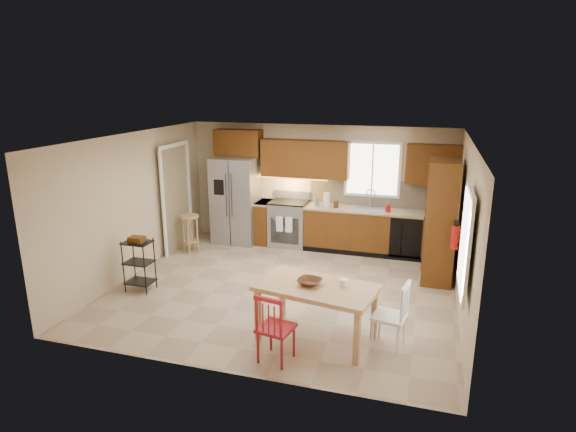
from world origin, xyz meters
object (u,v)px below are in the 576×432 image
at_px(refrigerator, 236,200).
at_px(bar_stool, 191,233).
at_px(fire_extinguisher, 455,237).
at_px(chair_red, 276,327).
at_px(range_stove, 289,224).
at_px(utility_cart, 139,265).
at_px(chair_white, 389,315).
at_px(soap_bottle, 388,207).
at_px(table_bowl, 309,285).
at_px(dining_table, 316,313).
at_px(table_jar, 343,284).
at_px(pantry, 440,221).

xyz_separation_m(refrigerator, bar_stool, (-0.64, -0.90, -0.53)).
xyz_separation_m(fire_extinguisher, chair_red, (-2.09, -2.21, -0.65)).
bearing_deg(chair_red, range_stove, 114.74).
bearing_deg(utility_cart, bar_stool, 92.93).
bearing_deg(range_stove, chair_white, -56.02).
relative_size(soap_bottle, bar_stool, 0.25).
bearing_deg(table_bowl, soap_bottle, 78.91).
bearing_deg(dining_table, chair_red, -107.95).
bearing_deg(range_stove, fire_extinguisher, -32.62).
xyz_separation_m(fire_extinguisher, dining_table, (-1.74, -1.56, -0.73)).
xyz_separation_m(soap_bottle, bar_stool, (-3.82, -0.87, -0.62)).
distance_m(bar_stool, utility_cart, 1.95).
distance_m(soap_bottle, chair_white, 3.52).
distance_m(dining_table, table_jar, 0.54).
bearing_deg(chair_white, dining_table, 103.36).
height_order(table_bowl, utility_cart, utility_cart).
xyz_separation_m(table_bowl, utility_cart, (-3.04, 0.69, -0.32)).
bearing_deg(soap_bottle, utility_cart, -142.99).
bearing_deg(pantry, range_stove, 161.71).
xyz_separation_m(chair_red, table_jar, (0.69, 0.75, 0.34)).
xyz_separation_m(refrigerator, utility_cart, (-0.55, -2.84, -0.47)).
bearing_deg(bar_stool, table_jar, -32.68).
height_order(pantry, dining_table, pantry).
distance_m(pantry, chair_white, 2.69).
height_order(refrigerator, fire_extinguisher, refrigerator).
height_order(pantry, chair_white, pantry).
relative_size(dining_table, chair_white, 1.70).
bearing_deg(fire_extinguisher, dining_table, -138.18).
bearing_deg(table_bowl, utility_cart, 167.15).
bearing_deg(table_bowl, range_stove, 110.48).
xyz_separation_m(range_stove, utility_cart, (-1.70, -2.90, -0.02)).
distance_m(pantry, dining_table, 3.10).
distance_m(refrigerator, table_bowl, 4.33).
height_order(soap_bottle, fire_extinguisher, fire_extinguisher).
relative_size(refrigerator, table_bowl, 5.84).
height_order(fire_extinguisher, chair_red, fire_extinguisher).
distance_m(refrigerator, table_jar, 4.51).
height_order(pantry, chair_red, pantry).
bearing_deg(utility_cart, table_bowl, -12.55).
distance_m(refrigerator, chair_red, 4.77).
relative_size(table_jar, bar_stool, 0.17).
xyz_separation_m(table_bowl, bar_stool, (-3.13, 2.64, -0.38)).
distance_m(soap_bottle, pantry, 1.31).
xyz_separation_m(bar_stool, utility_cart, (0.09, -1.94, 0.06)).
bearing_deg(dining_table, bar_stool, 151.12).
relative_size(range_stove, table_jar, 7.11).
distance_m(range_stove, soap_bottle, 2.10).
xyz_separation_m(dining_table, bar_stool, (-3.23, 2.64, 0.00)).
distance_m(soap_bottle, bar_stool, 3.97).
bearing_deg(refrigerator, soap_bottle, -0.45).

